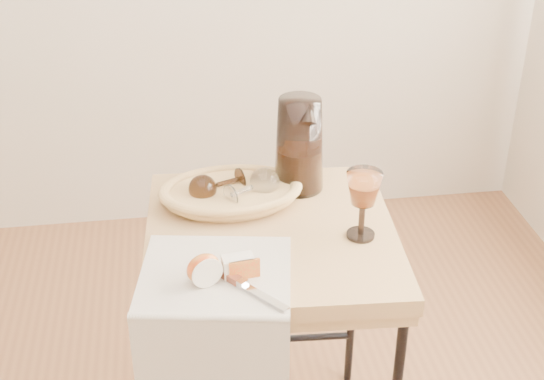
{
  "coord_description": "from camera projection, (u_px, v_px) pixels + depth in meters",
  "views": [
    {
      "loc": [
        0.32,
        -1.04,
        1.74
      ],
      "look_at": [
        0.54,
        0.45,
        0.88
      ],
      "focal_mm": 50.12,
      "sensor_mm": 36.0,
      "label": 1
    }
  ],
  "objects": [
    {
      "name": "side_table",
      "position": [
        271.0,
        350.0,
        2.0
      ],
      "size": [
        0.63,
        0.63,
        0.76
      ],
      "primitive_type": null,
      "rotation": [
        0.0,
        0.0,
        -0.06
      ],
      "color": "brown",
      "rests_on": "floor"
    },
    {
      "name": "tea_towel",
      "position": [
        215.0,
        275.0,
        1.65
      ],
      "size": [
        0.37,
        0.34,
        0.01
      ],
      "primitive_type": "cube",
      "rotation": [
        0.0,
        0.0,
        -0.17
      ],
      "color": "silver",
      "rests_on": "side_table"
    },
    {
      "name": "goblet_lying_a",
      "position": [
        219.0,
        184.0,
        1.9
      ],
      "size": [
        0.13,
        0.11,
        0.07
      ],
      "primitive_type": null,
      "rotation": [
        0.0,
        0.0,
        3.51
      ],
      "color": "#432A18",
      "rests_on": "bread_basket"
    },
    {
      "name": "wine_goblet",
      "position": [
        363.0,
        205.0,
        1.74
      ],
      "size": [
        0.09,
        0.09,
        0.17
      ],
      "primitive_type": null,
      "rotation": [
        0.0,
        0.0,
        -0.08
      ],
      "color": "white",
      "rests_on": "side_table"
    },
    {
      "name": "bread_basket",
      "position": [
        231.0,
        195.0,
        1.91
      ],
      "size": [
        0.32,
        0.23,
        0.05
      ],
      "primitive_type": null,
      "rotation": [
        0.0,
        0.0,
        0.02
      ],
      "color": "#AE8C49",
      "rests_on": "side_table"
    },
    {
      "name": "goblet_lying_b",
      "position": [
        250.0,
        188.0,
        1.88
      ],
      "size": [
        0.15,
        0.13,
        0.08
      ],
      "primitive_type": null,
      "rotation": [
        0.0,
        0.0,
        0.53
      ],
      "color": "white",
      "rests_on": "bread_basket"
    },
    {
      "name": "table_knife",
      "position": [
        245.0,
        285.0,
        1.6
      ],
      "size": [
        0.15,
        0.18,
        0.02
      ],
      "primitive_type": null,
      "rotation": [
        0.0,
        0.0,
        -0.88
      ],
      "color": "silver",
      "rests_on": "tea_towel"
    },
    {
      "name": "apple_wedge",
      "position": [
        238.0,
        266.0,
        1.63
      ],
      "size": [
        0.07,
        0.04,
        0.05
      ],
      "primitive_type": "cube",
      "rotation": [
        0.0,
        0.0,
        0.13
      ],
      "color": "white",
      "rests_on": "tea_towel"
    },
    {
      "name": "apple_half",
      "position": [
        203.0,
        268.0,
        1.61
      ],
      "size": [
        0.08,
        0.06,
        0.07
      ],
      "primitive_type": "ellipsoid",
      "rotation": [
        0.0,
        0.0,
        0.36
      ],
      "color": "red",
      "rests_on": "tea_towel"
    },
    {
      "name": "pitcher",
      "position": [
        299.0,
        144.0,
        1.93
      ],
      "size": [
        0.23,
        0.28,
        0.29
      ],
      "primitive_type": null,
      "rotation": [
        0.0,
        0.0,
        -0.26
      ],
      "color": "black",
      "rests_on": "side_table"
    }
  ]
}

